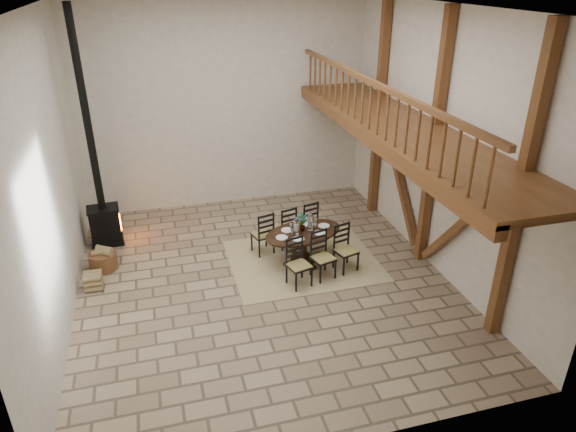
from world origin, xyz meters
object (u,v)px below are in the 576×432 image
object	(u,v)px
dining_table	(303,245)
log_stack	(93,281)
log_basket	(103,260)
wood_stove	(101,197)

from	to	relation	value
dining_table	log_stack	size ratio (longest dim) A/B	6.40
dining_table	log_basket	distance (m)	4.08
dining_table	log_stack	world-z (taller)	dining_table
dining_table	log_basket	bearing A→B (deg)	153.62
dining_table	wood_stove	xyz separation A→B (m)	(-3.97, 1.90, 0.75)
dining_table	log_stack	bearing A→B (deg)	163.63
dining_table	log_basket	size ratio (longest dim) A/B	3.96
log_basket	log_stack	bearing A→B (deg)	-101.95
log_basket	log_stack	distance (m)	0.72
log_basket	dining_table	bearing A→B (deg)	-11.06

